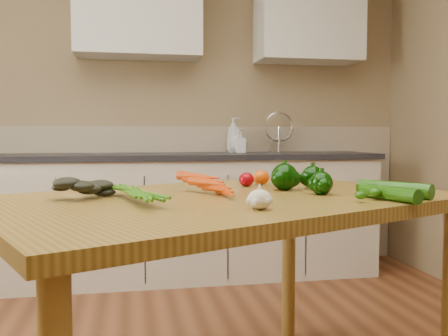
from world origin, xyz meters
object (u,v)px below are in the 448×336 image
leafy_greens (85,182)px  tomato_b (261,177)px  soap_bottle_c (238,140)px  zucchini_b (389,193)px  soap_bottle_a (233,135)px  tomato_a (246,179)px  soap_bottle_b (241,142)px  garlic_bulb (260,199)px  pepper_b (312,177)px  carrot_bunch (185,185)px  tomato_c (281,178)px  zucchini_a (394,189)px  table (223,223)px  pepper_c (321,183)px  pepper_a (284,177)px

leafy_greens → tomato_b: size_ratio=3.24×
soap_bottle_c → zucchini_b: bearing=150.2°
soap_bottle_a → tomato_a: (-0.32, -1.76, -0.18)m
soap_bottle_b → garlic_bulb: soap_bottle_b is taller
pepper_b → tomato_b: 0.24m
leafy_greens → tomato_b: leafy_greens is taller
soap_bottle_c → leafy_greens: soap_bottle_c is taller
carrot_bunch → tomato_c: size_ratio=3.83×
tomato_c → zucchini_a: (0.27, -0.41, -0.01)m
soap_bottle_b → zucchini_a: bearing=102.6°
table → pepper_c: 0.37m
pepper_b → pepper_c: (-0.04, -0.20, -0.00)m
pepper_a → pepper_c: 0.18m
pepper_a → tomato_b: 0.21m
garlic_bulb → tomato_a: (0.11, 0.62, -0.00)m
table → soap_bottle_c: bearing=51.8°
soap_bottle_c → tomato_a: soap_bottle_c is taller
table → tomato_c: 0.43m
soap_bottle_b → pepper_a: soap_bottle_b is taller
soap_bottle_a → soap_bottle_c: size_ratio=1.46×
soap_bottle_a → soap_bottle_b: 0.10m
tomato_a → zucchini_b: tomato_a is taller
leafy_greens → pepper_c: 0.81m
garlic_bulb → zucchini_a: garlic_bulb is taller
carrot_bunch → garlic_bulb: bearing=-87.8°
leafy_greens → pepper_c: (0.81, -0.06, -0.01)m
garlic_bulb → tomato_a: same height
leafy_greens → tomato_a: size_ratio=3.53×
leafy_greens → tomato_b: (0.69, 0.31, -0.02)m
tomato_a → tomato_b: tomato_b is taller
tomato_c → soap_bottle_a: bearing=84.5°
pepper_c → tomato_c: bearing=99.6°
soap_bottle_a → pepper_b: (-0.08, -1.88, -0.16)m
zucchini_b → soap_bottle_a: bearing=90.9°
soap_bottle_b → leafy_greens: bearing=74.6°
soap_bottle_b → table: bearing=86.7°
carrot_bunch → soap_bottle_a: bearing=49.2°
soap_bottle_a → leafy_greens: size_ratio=1.22×
soap_bottle_c → tomato_b: (-0.27, -1.69, -0.14)m
zucchini_a → pepper_c: bearing=154.0°
garlic_bulb → tomato_a: size_ratio=1.09×
pepper_c → zucchini_a: pepper_c is taller
leafy_greens → pepper_b: leafy_greens is taller
zucchini_b → tomato_a: bearing=124.6°
pepper_c → tomato_a: pepper_c is taller
pepper_a → carrot_bunch: bearing=-163.0°
soap_bottle_a → soap_bottle_c: bearing=-128.7°
table → zucchini_a: size_ratio=6.98×
soap_bottle_b → leafy_greens: (-0.97, -1.95, -0.10)m
carrot_bunch → pepper_a: 0.41m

